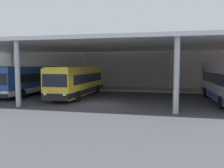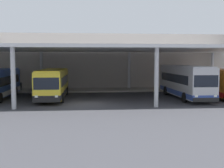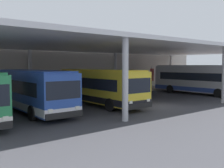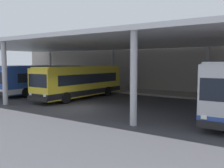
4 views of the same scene
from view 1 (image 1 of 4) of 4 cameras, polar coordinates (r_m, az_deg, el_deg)
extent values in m
plane|color=#3D3D42|center=(19.81, -3.01, -5.00)|extent=(200.00, 200.00, 0.00)
cube|color=#A39E93|center=(31.16, 2.89, -1.25)|extent=(42.00, 4.50, 0.18)
cube|color=#ADA399|center=(34.20, 3.86, 5.81)|extent=(48.00, 1.60, 7.96)
cube|color=silver|center=(24.94, 0.43, 9.47)|extent=(40.00, 17.00, 0.30)
cylinder|color=#B2B2B7|center=(40.13, -23.66, 3.33)|extent=(0.40, 0.40, 5.25)
cylinder|color=#B2B2B7|center=(19.94, -22.43, 2.30)|extent=(0.40, 0.40, 5.25)
cylinder|color=#B2B2B7|center=(34.27, -6.80, 3.52)|extent=(0.40, 0.40, 5.25)
cylinder|color=#B2B2B7|center=(16.31, 15.74, 2.00)|extent=(0.40, 0.40, 5.25)
cylinder|color=#B2B2B7|center=(32.29, 14.32, 3.33)|extent=(0.40, 0.40, 5.25)
cylinder|color=black|center=(31.52, -22.75, -0.80)|extent=(0.30, 1.00, 1.00)
cube|color=#284CA8|center=(27.57, -19.88, 1.04)|extent=(2.59, 10.42, 2.70)
cube|color=silver|center=(27.65, -19.82, -1.03)|extent=(2.61, 10.44, 0.50)
cube|color=black|center=(27.68, -19.73, 1.68)|extent=(2.62, 8.55, 0.90)
cube|color=#2A50B0|center=(27.52, -19.96, 3.97)|extent=(2.39, 10.00, 0.12)
cube|color=white|center=(22.89, -25.10, -1.85)|extent=(0.28, 0.08, 0.20)
cylinder|color=black|center=(25.81, -26.01, -2.07)|extent=(0.29, 1.00, 1.00)
cylinder|color=black|center=(24.34, -21.54, -2.31)|extent=(0.29, 1.00, 1.00)
cylinder|color=black|center=(30.73, -18.81, -0.82)|extent=(0.29, 1.00, 1.00)
cylinder|color=black|center=(29.50, -14.78, -0.94)|extent=(0.29, 1.00, 1.00)
cube|color=yellow|center=(24.49, -8.49, 0.84)|extent=(2.60, 10.42, 2.70)
cube|color=black|center=(24.58, -8.47, -1.49)|extent=(2.62, 10.44, 0.50)
cube|color=black|center=(24.61, -8.37, 1.56)|extent=(2.62, 8.55, 0.90)
cube|color=black|center=(19.80, -14.06, 0.83)|extent=(2.30, 0.14, 1.10)
cube|color=black|center=(19.87, -14.09, -3.50)|extent=(2.45, 0.18, 0.36)
cube|color=yellow|center=(24.44, -8.53, 4.14)|extent=(2.39, 10.01, 0.12)
cube|color=yellow|center=(19.78, -14.06, 3.21)|extent=(1.75, 0.14, 0.28)
cube|color=white|center=(20.26, -16.36, -2.40)|extent=(0.28, 0.08, 0.20)
cube|color=white|center=(19.44, -11.74, -2.60)|extent=(0.28, 0.08, 0.20)
cylinder|color=black|center=(22.21, -14.50, -2.78)|extent=(0.29, 1.00, 1.00)
cylinder|color=black|center=(21.18, -8.62, -3.04)|extent=(0.29, 1.00, 1.00)
cylinder|color=black|center=(27.70, -8.62, -1.20)|extent=(0.29, 1.00, 1.00)
cylinder|color=black|center=(26.88, -3.77, -1.34)|extent=(0.29, 1.00, 1.00)
cylinder|color=black|center=(19.36, 25.49, -4.20)|extent=(0.29, 1.00, 1.00)
cylinder|color=black|center=(25.73, 22.22, -1.96)|extent=(0.29, 1.00, 1.00)
cube|color=brown|center=(32.41, -6.22, -0.08)|extent=(1.80, 0.44, 0.08)
cube|color=brown|center=(32.58, -6.11, 0.39)|extent=(1.80, 0.06, 0.44)
cube|color=#2D2D33|center=(32.67, -7.38, -0.45)|extent=(0.10, 0.36, 0.45)
cube|color=#2D2D33|center=(32.21, -5.04, -0.50)|extent=(0.10, 0.36, 0.45)
cylinder|color=#33383D|center=(33.74, -11.92, 0.04)|extent=(0.48, 0.48, 0.90)
cylinder|color=black|center=(33.70, -11.94, 0.87)|extent=(0.52, 0.52, 0.08)
cylinder|color=#B2B2B7|center=(30.30, 23.57, 1.39)|extent=(0.12, 0.12, 3.20)
cube|color=#B22323|center=(30.26, 23.60, 2.12)|extent=(0.70, 0.04, 1.80)
camera|label=2|loc=(10.40, -135.64, 1.13)|focal=46.54mm
camera|label=3|loc=(22.58, -66.38, 2.35)|focal=40.86mm
camera|label=4|loc=(8.75, 75.01, 2.28)|focal=40.34mm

